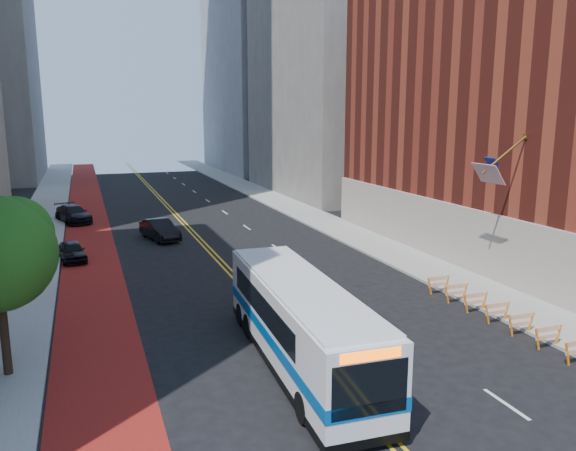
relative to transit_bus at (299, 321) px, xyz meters
The scene contains 14 objects.
ground 3.82m from the transit_bus, 78.16° to the right, with size 160.00×160.00×0.00m, color black.
sidewalk_left 29.03m from the transit_bus, 112.96° to the left, with size 4.00×140.00×0.15m, color gray.
sidewalk_right 29.60m from the transit_bus, 64.56° to the left, with size 4.00×140.00×0.15m, color gray.
bus_lane_paint 27.75m from the transit_bus, 105.51° to the left, with size 3.60×140.00×0.01m, color maroon.
center_line_inner 26.75m from the transit_bus, 88.89° to the left, with size 0.14×140.00×0.01m, color gold.
center_line_outer 26.76m from the transit_bus, 88.12° to the left, with size 0.14×140.00×0.01m, color gold.
lane_dashes 35.16m from the transit_bus, 81.00° to the left, with size 0.14×98.20×0.01m.
midrise_right_near 53.76m from the transit_bus, 62.06° to the left, with size 18.00×26.00×40.00m, color slate.
midrise_right_far 82.76m from the transit_bus, 71.70° to the left, with size 20.00×28.00×55.00m, color gray.
construction_barriers 10.35m from the transit_bus, ahead, with size 1.42×10.91×1.00m.
transit_bus is the anchor object (origin of this frame).
car_a 21.77m from the transit_bus, 113.16° to the left, with size 1.53×3.81×1.30m, color black.
car_b 24.57m from the transit_bus, 95.09° to the left, with size 1.67×4.80×1.58m, color black.
car_c 35.46m from the transit_bus, 104.05° to the left, with size 2.14×5.26×1.53m, color black.
Camera 1 is at (-8.16, -15.87, 9.69)m, focal length 35.00 mm.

